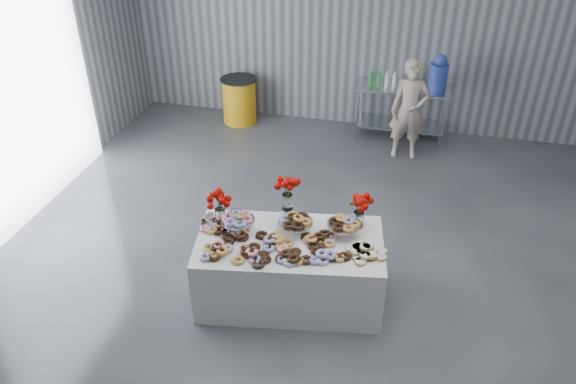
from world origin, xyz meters
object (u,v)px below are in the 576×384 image
object	(u,v)px
water_jug	(438,74)
person	(409,110)
display_table	(290,269)
trash_barrel	(239,100)
prep_table	(401,103)

from	to	relation	value
water_jug	person	size ratio (longest dim) A/B	0.36
display_table	trash_barrel	xyz separation A→B (m)	(-1.84, 4.04, 0.02)
person	trash_barrel	xyz separation A→B (m)	(-2.84, 0.56, -0.37)
water_jug	person	bearing A→B (deg)	-122.24
water_jug	trash_barrel	distance (m)	3.29
trash_barrel	display_table	bearing A→B (deg)	-65.48
prep_table	trash_barrel	distance (m)	2.71
prep_table	person	size ratio (longest dim) A/B	0.98
prep_table	water_jug	distance (m)	0.73
prep_table	trash_barrel	world-z (taller)	prep_table
display_table	prep_table	distance (m)	4.14
display_table	person	size ratio (longest dim) A/B	1.24
display_table	water_jug	xyz separation A→B (m)	(1.36, 4.05, 0.77)
trash_barrel	water_jug	bearing A→B (deg)	0.13
water_jug	trash_barrel	xyz separation A→B (m)	(-3.20, -0.01, -0.76)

